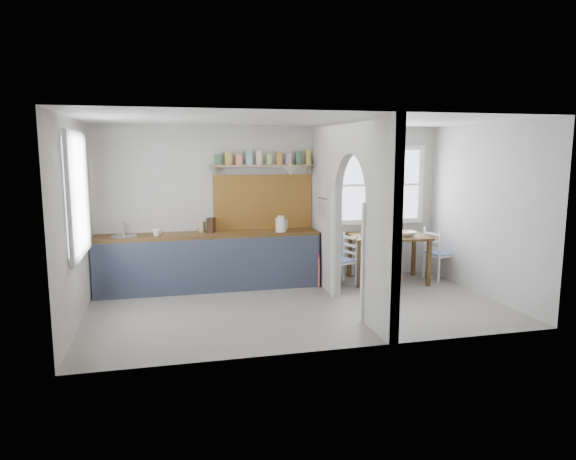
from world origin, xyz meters
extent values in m
cube|color=gray|center=(0.00, 0.00, 0.00)|extent=(5.80, 3.20, 0.01)
cube|color=beige|center=(0.00, 0.00, 2.60)|extent=(5.80, 3.20, 0.01)
cube|color=beige|center=(0.00, 1.60, 1.30)|extent=(5.80, 0.01, 2.60)
cube|color=beige|center=(0.00, -1.60, 1.30)|extent=(5.80, 0.01, 2.60)
cube|color=beige|center=(-2.90, 0.00, 1.30)|extent=(0.01, 3.20, 2.60)
cube|color=beige|center=(2.90, 0.00, 1.30)|extent=(0.01, 3.20, 2.60)
cube|color=beige|center=(0.70, -1.20, 1.30)|extent=(0.12, 0.80, 2.60)
cube|color=beige|center=(0.70, 1.00, 1.30)|extent=(0.12, 1.20, 2.60)
cube|color=beige|center=(0.70, -0.20, 2.08)|extent=(0.12, 1.20, 1.05)
cube|color=#513A1E|center=(-1.13, 1.30, 0.88)|extent=(3.50, 0.60, 0.05)
cube|color=#404B64|center=(-1.13, 1.01, 0.42)|extent=(3.50, 0.03, 0.85)
cube|color=black|center=(-1.13, 1.35, 0.42)|extent=(3.46, 0.45, 0.85)
cylinder|color=#B4B7BF|center=(-2.43, 1.30, 0.89)|extent=(0.40, 0.40, 0.02)
cube|color=#905919|center=(-0.20, 1.58, 1.35)|extent=(1.65, 0.03, 0.90)
cube|color=tan|center=(-0.20, 1.49, 1.95)|extent=(1.75, 0.20, 0.03)
cube|color=#2B5D34|center=(-0.95, 1.49, 2.06)|extent=(0.09, 0.09, 0.18)
cube|color=#AE972C|center=(-0.78, 1.49, 2.06)|extent=(0.09, 0.09, 0.18)
cube|color=#CD6C4E|center=(-0.62, 1.49, 2.06)|extent=(0.09, 0.09, 0.18)
cube|color=#608F9C|center=(-0.45, 1.49, 2.06)|extent=(0.09, 0.09, 0.18)
cube|color=beige|center=(-0.29, 1.49, 2.06)|extent=(0.09, 0.09, 0.18)
cube|color=#78A554|center=(-0.12, 1.49, 2.06)|extent=(0.09, 0.09, 0.18)
cube|color=#B26E23|center=(0.04, 1.49, 2.06)|extent=(0.09, 0.09, 0.18)
cube|color=#956EA0|center=(0.21, 1.49, 2.06)|extent=(0.09, 0.09, 0.18)
cube|color=#2B5D34|center=(0.37, 1.49, 2.06)|extent=(0.09, 0.09, 0.18)
cube|color=#AE972C|center=(0.54, 1.49, 2.06)|extent=(0.09, 0.09, 0.18)
cone|color=beige|center=(0.15, 1.15, 1.88)|extent=(0.26, 0.26, 0.16)
cylinder|color=#B4B7BF|center=(0.61, 0.90, 1.45)|extent=(0.02, 0.50, 0.02)
imported|color=white|center=(-1.94, 1.22, 0.95)|extent=(0.15, 0.15, 0.11)
imported|color=silver|center=(-1.91, 1.30, 0.95)|extent=(0.13, 0.13, 0.10)
cube|color=black|center=(-1.09, 1.36, 1.02)|extent=(0.16, 0.18, 0.24)
cylinder|color=#A29355|center=(-1.23, 1.45, 0.99)|extent=(0.13, 0.13, 0.18)
cube|color=#B82267|center=(0.58, 0.96, 0.28)|extent=(0.02, 0.03, 0.58)
cube|color=orange|center=(0.58, 0.94, 0.25)|extent=(0.02, 0.03, 0.46)
imported|color=silver|center=(2.07, 0.90, 0.83)|extent=(0.35, 0.35, 0.08)
imported|color=#55945B|center=(1.71, 0.91, 0.84)|extent=(0.13, 0.13, 0.09)
cylinder|color=#302D2D|center=(1.41, 1.06, 0.80)|extent=(0.18, 0.18, 0.01)
imported|color=#603275|center=(1.95, 1.26, 0.88)|extent=(0.17, 0.17, 0.17)
camera|label=1|loc=(-1.80, -6.76, 2.19)|focal=32.00mm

